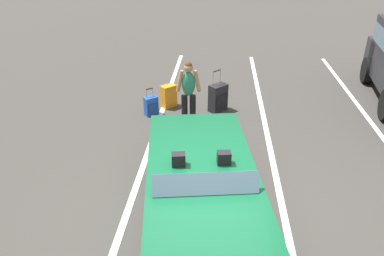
{
  "coord_description": "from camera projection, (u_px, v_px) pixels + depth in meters",
  "views": [
    {
      "loc": [
        4.72,
        0.21,
        4.31
      ],
      "look_at": [
        -1.77,
        -0.3,
        0.75
      ],
      "focal_mm": 34.09,
      "sensor_mm": 36.0,
      "label": 1
    }
  ],
  "objects": [
    {
      "name": "ground_plane",
      "position": [
        202.0,
        217.0,
        6.21
      ],
      "size": [
        80.0,
        80.0,
        0.0
      ],
      "primitive_type": "plane",
      "color": "#383533"
    },
    {
      "name": "lot_line_near",
      "position": [
        127.0,
        213.0,
        6.3
      ],
      "size": [
        18.0,
        0.12,
        0.01
      ],
      "primitive_type": "cube",
      "color": "silver",
      "rests_on": "ground_plane"
    },
    {
      "name": "lot_line_mid",
      "position": [
        285.0,
        221.0,
        6.11
      ],
      "size": [
        18.0,
        0.12,
        0.01
      ],
      "primitive_type": "cube",
      "color": "silver",
      "rests_on": "ground_plane"
    },
    {
      "name": "convertible_car",
      "position": [
        203.0,
        198.0,
        5.74
      ],
      "size": [
        4.34,
        2.33,
        1.24
      ],
      "rotation": [
        0.0,
        0.0,
        0.14
      ],
      "color": "#0F4C2D",
      "rests_on": "ground_plane"
    },
    {
      "name": "suitcase_large_black",
      "position": [
        218.0,
        98.0,
        9.69
      ],
      "size": [
        0.54,
        0.54,
        1.12
      ],
      "rotation": [
        0.0,
        0.0,
        0.8
      ],
      "color": "black",
      "rests_on": "ground_plane"
    },
    {
      "name": "suitcase_medium_bright",
      "position": [
        169.0,
        96.0,
        9.94
      ],
      "size": [
        0.45,
        0.46,
        0.62
      ],
      "rotation": [
        0.0,
        0.0,
        3.89
      ],
      "color": "orange",
      "rests_on": "ground_plane"
    },
    {
      "name": "suitcase_small_carryon",
      "position": [
        151.0,
        106.0,
        9.53
      ],
      "size": [
        0.36,
        0.39,
        0.72
      ],
      "rotation": [
        0.0,
        0.0,
        0.65
      ],
      "color": "#1E479E",
      "rests_on": "ground_plane"
    },
    {
      "name": "traveler_person",
      "position": [
        189.0,
        91.0,
        8.66
      ],
      "size": [
        0.24,
        0.61,
        1.65
      ],
      "rotation": [
        0.0,
        0.0,
        0.06
      ],
      "color": "black",
      "rests_on": "ground_plane"
    }
  ]
}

